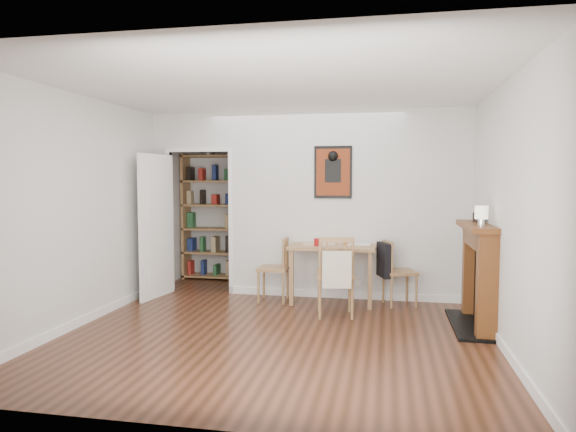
% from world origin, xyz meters
% --- Properties ---
extents(ground, '(5.20, 5.20, 0.00)m').
position_xyz_m(ground, '(0.00, 0.00, 0.00)').
color(ground, '#562D1B').
rests_on(ground, ground).
extents(room_shell, '(5.20, 5.20, 5.20)m').
position_xyz_m(room_shell, '(0.10, 1.34, 1.30)').
color(room_shell, silver).
rests_on(room_shell, ground).
extents(dining_table, '(1.14, 0.72, 0.78)m').
position_xyz_m(dining_table, '(0.43, 1.10, 0.68)').
color(dining_table, '#A2704B').
rests_on(dining_table, ground).
extents(chair_left, '(0.45, 0.45, 0.87)m').
position_xyz_m(chair_left, '(-0.37, 1.00, 0.44)').
color(chair_left, '#A47E4C').
rests_on(chair_left, ground).
extents(chair_right, '(0.59, 0.54, 0.86)m').
position_xyz_m(chair_right, '(1.29, 1.09, 0.44)').
color(chair_right, '#A47E4C').
rests_on(chair_right, ground).
extents(chair_front, '(0.56, 0.61, 0.98)m').
position_xyz_m(chair_front, '(0.53, 0.40, 0.50)').
color(chair_front, '#A47E4C').
rests_on(chair_front, ground).
extents(bookshelf, '(0.88, 0.35, 2.08)m').
position_xyz_m(bookshelf, '(-1.77, 2.40, 1.03)').
color(bookshelf, '#A2704B').
rests_on(bookshelf, ground).
extents(fireplace, '(0.45, 1.25, 1.16)m').
position_xyz_m(fireplace, '(2.16, 0.25, 0.62)').
color(fireplace, '#5E3116').
rests_on(fireplace, ground).
extents(red_glass, '(0.08, 0.08, 0.10)m').
position_xyz_m(red_glass, '(0.23, 0.96, 0.83)').
color(red_glass, maroon).
rests_on(red_glass, dining_table).
extents(orange_fruit, '(0.09, 0.09, 0.09)m').
position_xyz_m(orange_fruit, '(0.60, 1.19, 0.82)').
color(orange_fruit, orange).
rests_on(orange_fruit, dining_table).
extents(placemat, '(0.51, 0.44, 0.00)m').
position_xyz_m(placemat, '(0.23, 1.15, 0.78)').
color(placemat, beige).
rests_on(placemat, dining_table).
extents(notebook, '(0.31, 0.23, 0.02)m').
position_xyz_m(notebook, '(0.77, 1.18, 0.78)').
color(notebook, silver).
rests_on(notebook, dining_table).
extents(mantel_lamp, '(0.14, 0.14, 0.21)m').
position_xyz_m(mantel_lamp, '(2.10, -0.10, 1.29)').
color(mantel_lamp, silver).
rests_on(mantel_lamp, fireplace).
extents(ceramic_jar_a, '(0.11, 0.11, 0.13)m').
position_xyz_m(ceramic_jar_a, '(2.18, 0.38, 1.22)').
color(ceramic_jar_a, black).
rests_on(ceramic_jar_a, fireplace).
extents(ceramic_jar_b, '(0.09, 0.09, 0.11)m').
position_xyz_m(ceramic_jar_b, '(2.16, 0.55, 1.21)').
color(ceramic_jar_b, black).
rests_on(ceramic_jar_b, fireplace).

